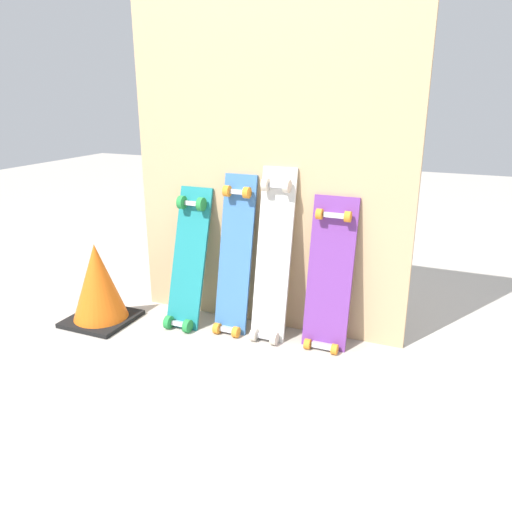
% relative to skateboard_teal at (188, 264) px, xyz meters
% --- Properties ---
extents(ground_plane, '(12.00, 12.00, 0.00)m').
position_rel_skateboard_teal_xyz_m(ground_plane, '(0.39, 0.09, -0.33)').
color(ground_plane, '#B2AAA0').
extents(plywood_wall_panel, '(1.46, 0.04, 1.73)m').
position_rel_skateboard_teal_xyz_m(plywood_wall_panel, '(0.39, 0.16, 0.54)').
color(plywood_wall_panel, tan).
rests_on(plywood_wall_panel, ground).
extents(skateboard_teal, '(0.19, 0.30, 0.79)m').
position_rel_skateboard_teal_xyz_m(skateboard_teal, '(0.00, 0.00, 0.00)').
color(skateboard_teal, '#197A7F').
rests_on(skateboard_teal, ground).
extents(skateboard_blue, '(0.18, 0.24, 0.87)m').
position_rel_skateboard_teal_xyz_m(skateboard_blue, '(0.26, 0.03, 0.04)').
color(skateboard_blue, '#386BAD').
rests_on(skateboard_blue, ground).
extents(skateboard_white, '(0.18, 0.24, 0.92)m').
position_rel_skateboard_teal_xyz_m(skateboard_white, '(0.47, 0.03, 0.06)').
color(skateboard_white, silver).
rests_on(skateboard_white, ground).
extents(skateboard_purple, '(0.22, 0.21, 0.81)m').
position_rel_skateboard_teal_xyz_m(skateboard_purple, '(0.76, 0.05, 0.00)').
color(skateboard_purple, '#6B338C').
rests_on(skateboard_purple, ground).
extents(traffic_cone, '(0.34, 0.34, 0.44)m').
position_rel_skateboard_teal_xyz_m(traffic_cone, '(-0.45, -0.19, -0.11)').
color(traffic_cone, black).
rests_on(traffic_cone, ground).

